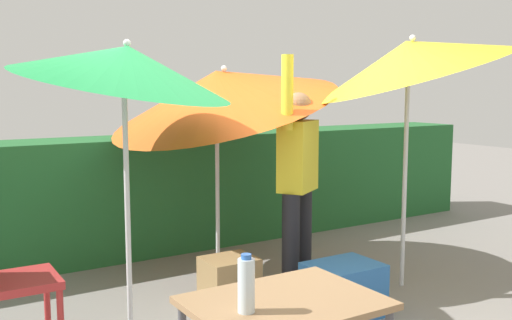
{
  "coord_description": "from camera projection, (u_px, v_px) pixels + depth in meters",
  "views": [
    {
      "loc": [
        -2.3,
        -3.37,
        1.63
      ],
      "look_at": [
        0.0,
        0.3,
        1.1
      ],
      "focal_mm": 41.07,
      "sensor_mm": 36.0,
      "label": 1
    }
  ],
  "objects": [
    {
      "name": "bottle_water",
      "position": [
        246.0,
        285.0,
        2.34
      ],
      "size": [
        0.07,
        0.07,
        0.24
      ],
      "color": "silver",
      "rests_on": "folding_table"
    },
    {
      "name": "person_vendor",
      "position": [
        298.0,
        176.0,
        4.65
      ],
      "size": [
        0.51,
        0.38,
        1.88
      ],
      "color": "black",
      "rests_on": "ground_plane"
    },
    {
      "name": "umbrella_orange",
      "position": [
        410.0,
        58.0,
        4.61
      ],
      "size": [
        1.65,
        1.61,
        2.3
      ],
      "color": "silver",
      "rests_on": "ground_plane"
    },
    {
      "name": "folding_table",
      "position": [
        285.0,
        320.0,
        2.5
      ],
      "size": [
        0.8,
        0.6,
        0.74
      ],
      "color": "#4C4C51",
      "rests_on": "ground_plane"
    },
    {
      "name": "crate_cardboard",
      "position": [
        229.0,
        279.0,
        4.53
      ],
      "size": [
        0.4,
        0.34,
        0.33
      ],
      "primitive_type": "cube",
      "color": "#9E7A4C",
      "rests_on": "ground_plane"
    },
    {
      "name": "umbrella_rainbow",
      "position": [
        126.0,
        66.0,
        3.77
      ],
      "size": [
        1.47,
        1.45,
        2.1
      ],
      "color": "silver",
      "rests_on": "ground_plane"
    },
    {
      "name": "ground_plane",
      "position": [
        278.0,
        315.0,
        4.24
      ],
      "size": [
        24.0,
        24.0,
        0.0
      ],
      "primitive_type": "plane",
      "color": "gray"
    },
    {
      "name": "chair_plastic",
      "position": [
        7.0,
        276.0,
        3.51
      ],
      "size": [
        0.45,
        0.45,
        0.89
      ],
      "color": "#B72D2D",
      "rests_on": "ground_plane"
    },
    {
      "name": "hedge_row",
      "position": [
        161.0,
        192.0,
        5.96
      ],
      "size": [
        8.0,
        0.7,
        1.15
      ],
      "primitive_type": "cube",
      "color": "#23602D",
      "rests_on": "ground_plane"
    },
    {
      "name": "umbrella_yellow",
      "position": [
        220.0,
        91.0,
        5.03
      ],
      "size": [
        2.05,
        2.01,
        2.11
      ],
      "color": "silver",
      "rests_on": "ground_plane"
    },
    {
      "name": "cooler_box",
      "position": [
        343.0,
        290.0,
        4.21
      ],
      "size": [
        0.51,
        0.4,
        0.38
      ],
      "primitive_type": "cube",
      "color": "#2D6BB7",
      "rests_on": "ground_plane"
    }
  ]
}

